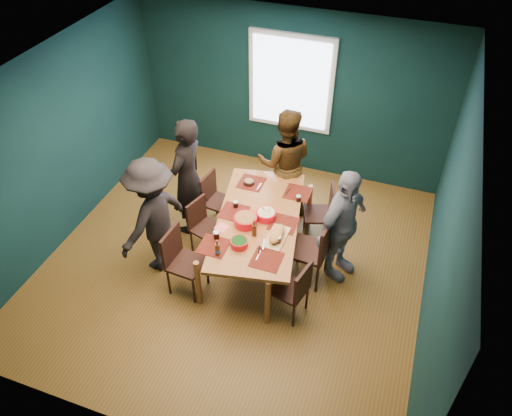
{
  "coord_description": "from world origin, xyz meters",
  "views": [
    {
      "loc": [
        1.87,
        -4.4,
        5.06
      ],
      "look_at": [
        0.25,
        0.16,
        0.94
      ],
      "focal_mm": 35.0,
      "sensor_mm": 36.0,
      "label": 1
    }
  ],
  "objects": [
    {
      "name": "cutting_board",
      "position": [
        0.62,
        -0.12,
        0.84
      ],
      "size": [
        0.27,
        0.56,
        0.12
      ],
      "rotation": [
        0.0,
        0.0,
        -0.04
      ],
      "color": "tan",
      "rests_on": "dining_table"
    },
    {
      "name": "small_bowl",
      "position": [
        -0.08,
        0.79,
        0.82
      ],
      "size": [
        0.15,
        0.15,
        0.06
      ],
      "color": "black",
      "rests_on": "dining_table"
    },
    {
      "name": "person_back",
      "position": [
        0.27,
        1.35,
        0.85
      ],
      "size": [
        0.97,
        0.85,
        1.71
      ],
      "primitive_type": "imported",
      "rotation": [
        0.0,
        0.0,
        3.42
      ],
      "color": "black",
      "rests_on": "floor"
    },
    {
      "name": "dining_table",
      "position": [
        0.28,
        0.15,
        0.71
      ],
      "size": [
        1.39,
        2.21,
        0.78
      ],
      "rotation": [
        0.0,
        0.0,
        0.19
      ],
      "color": "#A26030",
      "rests_on": "floor"
    },
    {
      "name": "cola_glass_a",
      "position": [
        -0.07,
        -0.37,
        0.84
      ],
      "size": [
        0.08,
        0.08,
        0.11
      ],
      "color": "black",
      "rests_on": "dining_table"
    },
    {
      "name": "chair_left_far",
      "position": [
        -0.58,
        0.7,
        0.49
      ],
      "size": [
        0.43,
        0.43,
        0.85
      ],
      "rotation": [
        0.0,
        0.0,
        -0.14
      ],
      "color": "black",
      "rests_on": "floor"
    },
    {
      "name": "beer_bottle_a",
      "position": [
        0.05,
        -0.63,
        0.87
      ],
      "size": [
        0.06,
        0.06,
        0.23
      ],
      "color": "#43210B",
      "rests_on": "dining_table"
    },
    {
      "name": "person_right",
      "position": [
        1.34,
        0.31,
        0.83
      ],
      "size": [
        0.76,
        1.05,
        1.65
      ],
      "primitive_type": "imported",
      "rotation": [
        0.0,
        0.0,
        1.16
      ],
      "color": "silver",
      "rests_on": "floor"
    },
    {
      "name": "napkin_c",
      "position": [
        0.64,
        -0.56,
        0.78
      ],
      "size": [
        0.15,
        0.15,
        0.0
      ],
      "primitive_type": "cube",
      "rotation": [
        0.0,
        0.0,
        -0.03
      ],
      "color": "#FF6F6B",
      "rests_on": "dining_table"
    },
    {
      "name": "bowl_herbs",
      "position": [
        0.24,
        -0.4,
        0.83
      ],
      "size": [
        0.22,
        0.22,
        0.09
      ],
      "color": "red",
      "rests_on": "dining_table"
    },
    {
      "name": "person_far_left",
      "position": [
        -0.88,
        0.5,
        0.9
      ],
      "size": [
        0.51,
        0.7,
        1.8
      ],
      "primitive_type": "imported",
      "rotation": [
        0.0,
        0.0,
        4.59
      ],
      "color": "black",
      "rests_on": "floor"
    },
    {
      "name": "chair_left_mid",
      "position": [
        -0.53,
        0.14,
        0.48
      ],
      "size": [
        0.46,
        0.46,
        0.82
      ],
      "rotation": [
        0.0,
        0.0,
        -0.3
      ],
      "color": "black",
      "rests_on": "floor"
    },
    {
      "name": "bowl_salad",
      "position": [
        0.17,
        -0.01,
        0.85
      ],
      "size": [
        0.3,
        0.3,
        0.12
      ],
      "color": "red",
      "rests_on": "dining_table"
    },
    {
      "name": "chair_left_near",
      "position": [
        -0.49,
        -0.62,
        0.55
      ],
      "size": [
        0.45,
        0.45,
        0.94
      ],
      "rotation": [
        0.0,
        0.0,
        -0.07
      ],
      "color": "black",
      "rests_on": "floor"
    },
    {
      "name": "chair_right_near",
      "position": [
        1.01,
        -0.57,
        0.5
      ],
      "size": [
        0.47,
        0.47,
        0.86
      ],
      "rotation": [
        0.0,
        0.0,
        -0.24
      ],
      "color": "black",
      "rests_on": "floor"
    },
    {
      "name": "chair_right_mid",
      "position": [
        1.09,
        0.08,
        0.6
      ],
      "size": [
        0.5,
        0.5,
        1.03
      ],
      "rotation": [
        0.0,
        0.0,
        -0.08
      ],
      "color": "black",
      "rests_on": "floor"
    },
    {
      "name": "beer_bottle_b",
      "position": [
        0.34,
        -0.17,
        0.88
      ],
      "size": [
        0.06,
        0.06,
        0.24
      ],
      "color": "#43210B",
      "rests_on": "dining_table"
    },
    {
      "name": "cola_glass_c",
      "position": [
        0.68,
        0.66,
        0.83
      ],
      "size": [
        0.06,
        0.06,
        0.09
      ],
      "color": "black",
      "rests_on": "dining_table"
    },
    {
      "name": "cola_glass_b",
      "position": [
        0.66,
        -0.2,
        0.84
      ],
      "size": [
        0.08,
        0.08,
        0.1
      ],
      "color": "black",
      "rests_on": "dining_table"
    },
    {
      "name": "bowl_dumpling",
      "position": [
        0.38,
        0.18,
        0.84
      ],
      "size": [
        0.26,
        0.26,
        0.24
      ],
      "color": "red",
      "rests_on": "dining_table"
    },
    {
      "name": "napkin_a",
      "position": [
        0.67,
        0.22,
        0.78
      ],
      "size": [
        0.14,
        0.14,
        0.0
      ],
      "primitive_type": "cube",
      "rotation": [
        0.0,
        0.0,
        0.07
      ],
      "color": "#FF6F6B",
      "rests_on": "dining_table"
    },
    {
      "name": "chair_right_far",
      "position": [
        1.0,
        0.92,
        0.51
      ],
      "size": [
        0.5,
        0.5,
        0.88
      ],
      "rotation": [
        0.0,
        0.0,
        0.32
      ],
      "color": "black",
      "rests_on": "floor"
    },
    {
      "name": "room",
      "position": [
        0.0,
        0.27,
        1.37
      ],
      "size": [
        5.01,
        5.01,
        2.71
      ],
      "color": "brown",
      "rests_on": "ground"
    },
    {
      "name": "cola_glass_d",
      "position": [
        -0.07,
        0.26,
        0.83
      ],
      "size": [
        0.07,
        0.07,
        0.1
      ],
      "color": "black",
      "rests_on": "dining_table"
    },
    {
      "name": "napkin_b",
      "position": [
        -0.09,
        -0.17,
        0.78
      ],
      "size": [
        0.18,
        0.18,
        0.0
      ],
      "primitive_type": "cube",
      "rotation": [
        0.0,
        0.0,
        -0.28
      ],
      "color": "#FF6F6B",
      "rests_on": "dining_table"
    },
    {
      "name": "person_near_left",
      "position": [
        -0.97,
        -0.34,
        0.85
      ],
      "size": [
        0.89,
        1.22,
        1.69
      ],
      "primitive_type": "imported",
      "rotation": [
        0.0,
        0.0,
        4.45
      ],
      "color": "black",
      "rests_on": "floor"
    }
  ]
}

